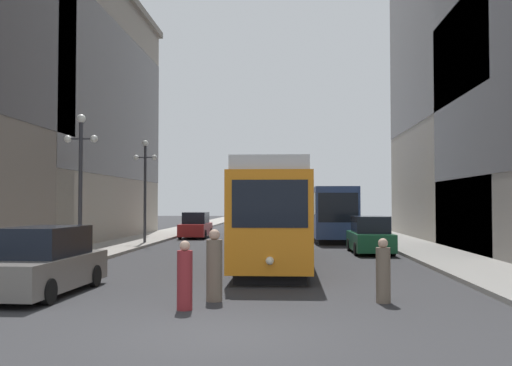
{
  "coord_description": "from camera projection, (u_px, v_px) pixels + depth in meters",
  "views": [
    {
      "loc": [
        1.31,
        -10.72,
        2.46
      ],
      "look_at": [
        0.22,
        8.32,
        3.13
      ],
      "focal_mm": 40.16,
      "sensor_mm": 36.0,
      "label": 1
    }
  ],
  "objects": [
    {
      "name": "ground_plane",
      "position": [
        219.0,
        335.0,
        10.68
      ],
      "size": [
        200.0,
        200.0,
        0.0
      ],
      "primitive_type": "plane",
      "color": "#303033"
    },
    {
      "name": "transit_bus",
      "position": [
        329.0,
        211.0,
        39.21
      ],
      "size": [
        2.78,
        12.68,
        3.45
      ],
      "rotation": [
        0.0,
        0.0,
        0.02
      ],
      "color": "black",
      "rests_on": "ground"
    },
    {
      "name": "pedestrian_on_sidewalk",
      "position": [
        383.0,
        273.0,
        14.12
      ],
      "size": [
        0.36,
        0.36,
        1.59
      ],
      "rotation": [
        0.0,
        0.0,
        6.15
      ],
      "color": "#6B5B4C",
      "rests_on": "ground"
    },
    {
      "name": "sidewalk_right",
      "position": [
        367.0,
        230.0,
        50.12
      ],
      "size": [
        3.22,
        120.0,
        0.15
      ],
      "primitive_type": "cube",
      "color": "gray",
      "rests_on": "ground"
    },
    {
      "name": "pedestrian_crossing_near",
      "position": [
        214.0,
        268.0,
        14.35
      ],
      "size": [
        0.4,
        0.4,
        1.8
      ],
      "rotation": [
        0.0,
        0.0,
        1.07
      ],
      "color": "#6B5B4C",
      "rests_on": "ground"
    },
    {
      "name": "parked_car_right_far",
      "position": [
        370.0,
        236.0,
        28.01
      ],
      "size": [
        1.93,
        4.55,
        1.82
      ],
      "rotation": [
        0.0,
        0.0,
        3.15
      ],
      "color": "black",
      "rests_on": "ground"
    },
    {
      "name": "parked_car_left_mid",
      "position": [
        44.0,
        263.0,
        15.42
      ],
      "size": [
        2.02,
        4.9,
        1.82
      ],
      "rotation": [
        0.0,
        0.0,
        -0.03
      ],
      "color": "black",
      "rests_on": "ground"
    },
    {
      "name": "streetcar",
      "position": [
        275.0,
        212.0,
        23.58
      ],
      "size": [
        2.68,
        14.28,
        3.89
      ],
      "rotation": [
        0.0,
        0.0,
        0.0
      ],
      "color": "black",
      "rests_on": "ground"
    },
    {
      "name": "building_left_corner",
      "position": [
        36.0,
        109.0,
        38.5
      ],
      "size": [
        12.33,
        21.86,
        17.16
      ],
      "color": "#A89E8E",
      "rests_on": "ground"
    },
    {
      "name": "parked_car_left_near",
      "position": [
        196.0,
        226.0,
        40.59
      ],
      "size": [
        1.93,
        4.77,
        1.82
      ],
      "rotation": [
        0.0,
        0.0,
        0.01
      ],
      "color": "black",
      "rests_on": "ground"
    },
    {
      "name": "pedestrian_crossing_far",
      "position": [
        185.0,
        278.0,
        13.18
      ],
      "size": [
        0.36,
        0.36,
        1.59
      ],
      "rotation": [
        0.0,
        0.0,
        0.41
      ],
      "color": "maroon",
      "rests_on": "ground"
    },
    {
      "name": "lamp_post_left_far",
      "position": [
        145.0,
        176.0,
        33.86
      ],
      "size": [
        1.41,
        0.36,
        6.05
      ],
      "color": "#333338",
      "rests_on": "sidewalk_left"
    },
    {
      "name": "lamp_post_left_near",
      "position": [
        81.0,
        165.0,
        23.37
      ],
      "size": [
        1.41,
        0.36,
        5.96
      ],
      "color": "#333338",
      "rests_on": "sidewalk_left"
    },
    {
      "name": "sidewalk_left",
      "position": [
        182.0,
        230.0,
        51.06
      ],
      "size": [
        3.22,
        120.0,
        0.15
      ],
      "primitive_type": "cube",
      "color": "gray",
      "rests_on": "ground"
    }
  ]
}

